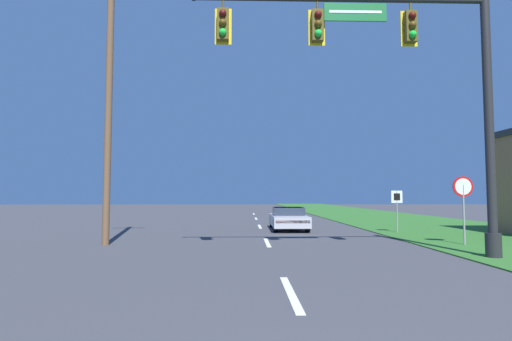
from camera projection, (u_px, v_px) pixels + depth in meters
name	position (u px, v px, depth m)	size (l,w,h in m)	color
grass_verge_right	(388.00, 218.00, 31.74)	(10.00, 110.00, 0.04)	#2D6626
road_center_line	(260.00, 227.00, 23.47)	(0.16, 34.80, 0.01)	silver
signal_mast	(410.00, 77.00, 11.89)	(9.13, 0.47, 8.57)	#232326
car_ahead	(288.00, 218.00, 21.54)	(1.87, 4.59, 1.19)	black
stop_sign	(463.00, 195.00, 14.71)	(0.76, 0.07, 2.50)	gray
route_sign_post	(397.00, 202.00, 19.58)	(0.55, 0.06, 2.03)	gray
utility_pole_near	(109.00, 100.00, 15.09)	(1.80, 0.26, 10.60)	brown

